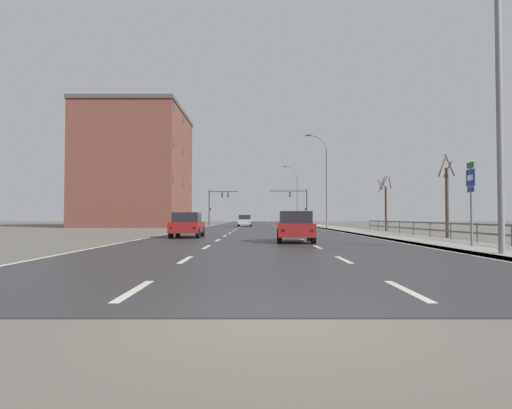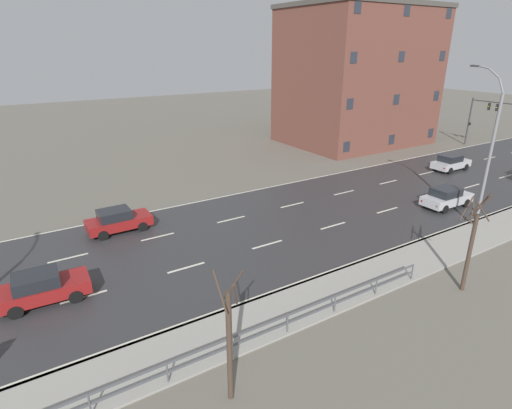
# 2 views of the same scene
# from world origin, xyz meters

# --- Properties ---
(ground_plane) EXTENTS (160.00, 160.00, 0.12)m
(ground_plane) POSITION_xyz_m (0.00, 48.00, -0.06)
(ground_plane) COLOR #666056
(road_asphalt_strip) EXTENTS (14.00, 120.00, 0.03)m
(road_asphalt_strip) POSITION_xyz_m (0.00, 60.00, 0.01)
(road_asphalt_strip) COLOR #303033
(road_asphalt_strip) RESTS_ON ground
(guardrail) EXTENTS (0.07, 29.48, 1.00)m
(guardrail) POSITION_xyz_m (9.85, 18.38, 0.71)
(guardrail) COLOR #515459
(guardrail) RESTS_ON ground
(street_lamp_midground) EXTENTS (2.45, 0.24, 10.47)m
(street_lamp_midground) POSITION_xyz_m (7.45, 42.49, 5.13)
(street_lamp_midground) COLOR slate
(street_lamp_midground) RESTS_ON ground
(traffic_signal_left) EXTENTS (4.80, 0.36, 5.71)m
(traffic_signal_left) POSITION_xyz_m (-6.71, 65.44, 3.93)
(traffic_signal_left) COLOR #38383A
(traffic_signal_left) RESTS_ON ground
(car_far_right) EXTENTS (1.98, 4.17, 1.57)m
(car_far_right) POSITION_xyz_m (1.74, 16.53, 0.80)
(car_far_right) COLOR maroon
(car_far_right) RESTS_ON ground
(car_mid_centre) EXTENTS (1.84, 4.10, 1.57)m
(car_mid_centre) POSITION_xyz_m (-1.78, 53.39, 0.80)
(car_mid_centre) COLOR #B7B7BC
(car_mid_centre) RESTS_ON ground
(car_far_left) EXTENTS (1.91, 4.14, 1.57)m
(car_far_left) POSITION_xyz_m (4.16, 44.11, 0.80)
(car_far_left) COLOR #B7B7BC
(car_far_left) RESTS_ON ground
(car_near_left) EXTENTS (1.88, 4.12, 1.57)m
(car_near_left) POSITION_xyz_m (-4.55, 21.72, 0.80)
(car_near_left) COLOR maroon
(car_near_left) RESTS_ON ground
(brick_building) EXTENTS (13.09, 16.89, 16.08)m
(brick_building) POSITION_xyz_m (-16.77, 54.64, 8.05)
(brick_building) COLOR brown
(brick_building) RESTS_ON ground
(bare_tree_near) EXTENTS (0.89, 0.91, 5.14)m
(bare_tree_near) POSITION_xyz_m (11.57, 21.38, 2.39)
(bare_tree_near) COLOR #423328
(bare_tree_near) RESTS_ON ground
(bare_tree_mid) EXTENTS (1.21, 1.29, 5.13)m
(bare_tree_mid) POSITION_xyz_m (11.72, 34.62, 2.45)
(bare_tree_mid) COLOR #423328
(bare_tree_mid) RESTS_ON ground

